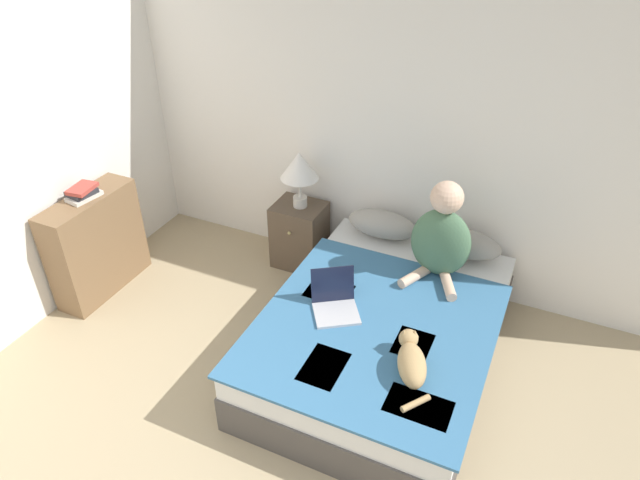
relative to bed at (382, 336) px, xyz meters
The scene contains 12 objects.
wall_back 1.53m from the bed, 108.92° to the left, with size 5.22×0.05×2.55m.
wall_side 2.76m from the bed, 167.28° to the right, with size 0.05×4.18×2.55m.
bed is the anchor object (origin of this frame).
pillow_near 0.94m from the bed, 110.86° to the left, with size 0.55×0.26×0.20m.
pillow_far 0.94m from the bed, 69.14° to the left, with size 0.55×0.26×0.20m.
person_sitting 0.78m from the bed, 68.96° to the left, with size 0.41×0.40×0.72m.
cat_tabby 0.63m from the bed, 55.23° to the right, with size 0.29×0.51×0.17m.
laptop_open 0.43m from the bed, 154.86° to the right, with size 0.40×0.40×0.26m.
nightstand 1.30m from the bed, 141.85° to the left, with size 0.41×0.37×0.56m.
table_lamp 1.46m from the bed, 141.49° to the left, with size 0.30×0.30×0.47m.
bookshelf 2.32m from the bed, behind, with size 0.26×0.79×0.82m.
book_stack_top 2.40m from the bed, behind, with size 0.19×0.26×0.10m.
Camera 1 is at (1.17, -0.59, 2.90)m, focal length 32.00 mm.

